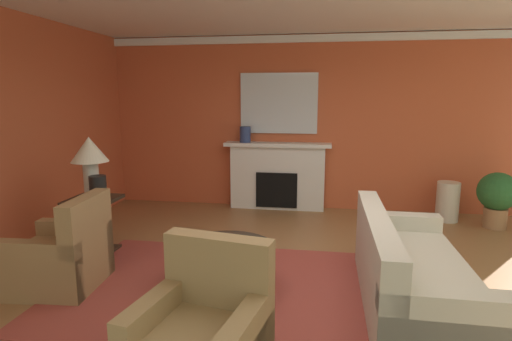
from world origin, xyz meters
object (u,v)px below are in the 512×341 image
at_px(side_table, 95,222).
at_px(vase_tall_corner, 448,201).
at_px(sofa, 409,276).
at_px(coffee_table, 225,257).
at_px(table_lamp, 90,156).
at_px(vase_mantel_left, 245,135).
at_px(potted_plant, 497,195).
at_px(vase_on_side_table, 98,189).
at_px(armchair_near_window, 63,258).
at_px(mantel_mirror, 279,103).
at_px(armchair_facing_fireplace, 203,340).
at_px(fireplace, 277,178).

relative_size(side_table, vase_tall_corner, 1.14).
xyz_separation_m(sofa, coffee_table, (-1.75, 0.08, 0.04)).
height_order(table_lamp, vase_mantel_left, table_lamp).
bearing_deg(potted_plant, side_table, -160.76).
relative_size(vase_mantel_left, vase_on_side_table, 0.88).
height_order(sofa, table_lamp, table_lamp).
xyz_separation_m(sofa, vase_mantel_left, (-2.11, 3.14, 0.98)).
xyz_separation_m(armchair_near_window, table_lamp, (-0.17, 0.90, 0.92)).
bearing_deg(armchair_near_window, mantel_mirror, 61.97).
bearing_deg(vase_on_side_table, vase_tall_corner, 26.15).
height_order(side_table, vase_on_side_table, vase_on_side_table).
relative_size(sofa, table_lamp, 2.81).
xyz_separation_m(armchair_facing_fireplace, vase_mantel_left, (-0.53, 4.43, 0.98)).
bearing_deg(potted_plant, fireplace, 170.31).
bearing_deg(coffee_table, vase_on_side_table, 160.81).
bearing_deg(sofa, armchair_facing_fireplace, -140.95).
bearing_deg(vase_mantel_left, table_lamp, -121.56).
bearing_deg(side_table, armchair_near_window, -79.24).
relative_size(side_table, vase_mantel_left, 2.59).
height_order(mantel_mirror, potted_plant, mantel_mirror).
bearing_deg(fireplace, side_table, -129.67).
bearing_deg(mantel_mirror, vase_tall_corner, -8.84).
distance_m(side_table, vase_on_side_table, 0.49).
xyz_separation_m(fireplace, coffee_table, (-0.19, -3.11, -0.21)).
xyz_separation_m(vase_mantel_left, vase_tall_corner, (3.25, -0.25, -0.97)).
bearing_deg(armchair_near_window, potted_plant, 28.23).
bearing_deg(armchair_facing_fireplace, fireplace, 89.71).
height_order(fireplace, coffee_table, fireplace).
distance_m(sofa, coffee_table, 1.75).
bearing_deg(coffee_table, fireplace, 86.57).
bearing_deg(table_lamp, armchair_near_window, -79.24).
distance_m(armchair_facing_fireplace, potted_plant, 5.14).
height_order(armchair_facing_fireplace, coffee_table, armchair_facing_fireplace).
relative_size(fireplace, armchair_facing_fireplace, 1.89).
xyz_separation_m(armchair_facing_fireplace, coffee_table, (-0.16, 1.36, 0.03)).
bearing_deg(table_lamp, vase_mantel_left, 58.44).
bearing_deg(sofa, potted_plant, 56.48).
bearing_deg(armchair_near_window, side_table, 100.76).
height_order(vase_mantel_left, potted_plant, vase_mantel_left).
relative_size(side_table, vase_on_side_table, 2.29).
distance_m(armchair_facing_fireplace, vase_mantel_left, 4.56).
xyz_separation_m(vase_tall_corner, vase_on_side_table, (-4.55, -2.24, 0.55)).
bearing_deg(vase_mantel_left, coffee_table, -83.24).
bearing_deg(coffee_table, table_lamp, 158.93).
xyz_separation_m(mantel_mirror, vase_on_side_table, (-1.85, -2.66, -0.95)).
distance_m(coffee_table, potted_plant, 4.32).
bearing_deg(mantel_mirror, sofa, -64.81).
height_order(mantel_mirror, side_table, mantel_mirror).
xyz_separation_m(armchair_near_window, potted_plant, (5.13, 2.75, 0.19)).
bearing_deg(fireplace, mantel_mirror, 90.00).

